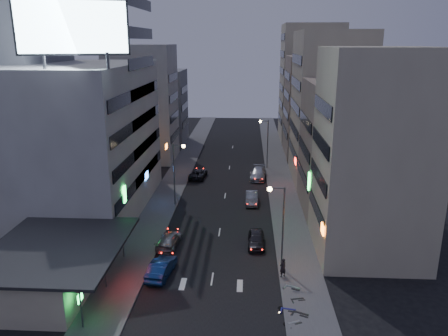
# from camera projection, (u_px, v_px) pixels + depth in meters

# --- Properties ---
(ground) EXTENTS (180.00, 180.00, 0.00)m
(ground) POSITION_uv_depth(u_px,v_px,m) (208.00, 305.00, 35.21)
(ground) COLOR black
(ground) RESTS_ON ground
(sidewalk_left) EXTENTS (4.00, 120.00, 0.12)m
(sidewalk_left) POSITION_uv_depth(u_px,v_px,m) (172.00, 185.00, 64.39)
(sidewalk_left) COLOR #4C4C4F
(sidewalk_left) RESTS_ON ground
(sidewalk_right) EXTENTS (4.00, 120.00, 0.12)m
(sidewalk_right) POSITION_uv_depth(u_px,v_px,m) (281.00, 187.00, 63.54)
(sidewalk_right) COLOR #4C4C4F
(sidewalk_right) RESTS_ON ground
(food_court) EXTENTS (11.00, 13.00, 3.88)m
(food_court) POSITION_uv_depth(u_px,v_px,m) (48.00, 266.00, 37.31)
(food_court) COLOR #BCB394
(food_court) RESTS_ON ground
(white_building) EXTENTS (14.00, 24.00, 18.00)m
(white_building) POSITION_uv_depth(u_px,v_px,m) (82.00, 140.00, 52.79)
(white_building) COLOR #B8B8B3
(white_building) RESTS_ON ground
(grey_tower) EXTENTS (10.00, 14.00, 34.00)m
(grey_tower) POSITION_uv_depth(u_px,v_px,m) (14.00, 71.00, 53.91)
(grey_tower) COLOR slate
(grey_tower) RESTS_ON ground
(shophouse_near) EXTENTS (10.00, 11.00, 20.00)m
(shophouse_near) POSITION_uv_depth(u_px,v_px,m) (373.00, 155.00, 41.70)
(shophouse_near) COLOR #BCB394
(shophouse_near) RESTS_ON ground
(shophouse_mid) EXTENTS (11.00, 12.00, 16.00)m
(shophouse_mid) POSITION_uv_depth(u_px,v_px,m) (350.00, 148.00, 53.26)
(shophouse_mid) COLOR gray
(shophouse_mid) RESTS_ON ground
(shophouse_far) EXTENTS (10.00, 14.00, 22.00)m
(shophouse_far) POSITION_uv_depth(u_px,v_px,m) (329.00, 108.00, 64.92)
(shophouse_far) COLOR #BCB394
(shophouse_far) RESTS_ON ground
(far_left_a) EXTENTS (11.00, 10.00, 20.00)m
(far_left_a) POSITION_uv_depth(u_px,v_px,m) (143.00, 104.00, 76.41)
(far_left_a) COLOR #B8B8B3
(far_left_a) RESTS_ON ground
(far_left_b) EXTENTS (12.00, 10.00, 15.00)m
(far_left_b) POSITION_uv_depth(u_px,v_px,m) (156.00, 107.00, 89.59)
(far_left_b) COLOR slate
(far_left_b) RESTS_ON ground
(far_right_a) EXTENTS (11.00, 12.00, 18.00)m
(far_right_a) POSITION_uv_depth(u_px,v_px,m) (316.00, 107.00, 79.84)
(far_right_a) COLOR gray
(far_right_a) RESTS_ON ground
(far_right_b) EXTENTS (12.00, 12.00, 24.00)m
(far_right_b) POSITION_uv_depth(u_px,v_px,m) (310.00, 83.00, 92.40)
(far_right_b) COLOR #BCB394
(far_right_b) RESTS_ON ground
(billboard) EXTENTS (9.52, 3.75, 6.20)m
(billboard) POSITION_uv_depth(u_px,v_px,m) (73.00, 28.00, 39.43)
(billboard) COLOR #595B60
(billboard) RESTS_ON white_building
(street_lamp_right_near) EXTENTS (1.60, 0.44, 8.02)m
(street_lamp_right_near) POSITION_uv_depth(u_px,v_px,m) (279.00, 216.00, 39.16)
(street_lamp_right_near) COLOR #595B60
(street_lamp_right_near) RESTS_ON sidewalk_right
(street_lamp_left) EXTENTS (1.60, 0.44, 8.02)m
(street_lamp_left) POSITION_uv_depth(u_px,v_px,m) (177.00, 166.00, 55.13)
(street_lamp_left) COLOR #595B60
(street_lamp_left) RESTS_ON sidewalk_left
(street_lamp_right_far) EXTENTS (1.60, 0.44, 8.02)m
(street_lamp_right_far) POSITION_uv_depth(u_px,v_px,m) (265.00, 137.00, 71.77)
(street_lamp_right_far) COLOR #595B60
(street_lamp_right_far) RESTS_ON sidewalk_right
(parked_car_right_near) EXTENTS (1.77, 4.34, 1.48)m
(parked_car_right_near) POSITION_uv_depth(u_px,v_px,m) (256.00, 239.00, 45.22)
(parked_car_right_near) COLOR #2B2B30
(parked_car_right_near) RESTS_ON ground
(parked_car_right_mid) EXTENTS (1.59, 4.48, 1.47)m
(parked_car_right_mid) POSITION_uv_depth(u_px,v_px,m) (252.00, 198.00, 57.19)
(parked_car_right_mid) COLOR #95999C
(parked_car_right_mid) RESTS_ON ground
(parked_car_left) EXTENTS (2.74, 5.14, 1.37)m
(parked_car_left) POSITION_uv_depth(u_px,v_px,m) (198.00, 174.00, 67.88)
(parked_car_left) COLOR #26252B
(parked_car_left) RESTS_ON ground
(parked_car_right_far) EXTENTS (2.78, 5.76, 1.62)m
(parked_car_right_far) POSITION_uv_depth(u_px,v_px,m) (258.00, 174.00, 67.50)
(parked_car_right_far) COLOR #AEB1B6
(parked_car_right_far) RESTS_ON ground
(road_car_blue) EXTENTS (2.26, 4.92, 1.56)m
(road_car_blue) POSITION_uv_depth(u_px,v_px,m) (161.00, 268.00, 39.41)
(road_car_blue) COLOR navy
(road_car_blue) RESTS_ON ground
(road_car_silver) EXTENTS (2.38, 5.00, 1.41)m
(road_car_silver) POSITION_uv_depth(u_px,v_px,m) (169.00, 240.00, 45.12)
(road_car_silver) COLOR #9CA0A4
(road_car_silver) RESTS_ON ground
(person) EXTENTS (0.78, 0.72, 1.79)m
(person) POSITION_uv_depth(u_px,v_px,m) (283.00, 268.00, 38.96)
(person) COLOR black
(person) RESTS_ON sidewalk_right
(scooter_black_a) EXTENTS (1.34, 1.95, 1.14)m
(scooter_black_a) POSITION_uv_depth(u_px,v_px,m) (310.00, 308.00, 33.57)
(scooter_black_a) COLOR black
(scooter_black_a) RESTS_ON sidewalk_right
(scooter_silver_a) EXTENTS (1.20, 1.73, 1.01)m
(scooter_silver_a) POSITION_uv_depth(u_px,v_px,m) (299.00, 314.00, 32.97)
(scooter_silver_a) COLOR #AFB2B7
(scooter_silver_a) RESTS_ON sidewalk_right
(scooter_blue) EXTENTS (0.90, 1.85, 1.09)m
(scooter_blue) POSITION_uv_depth(u_px,v_px,m) (297.00, 303.00, 34.27)
(scooter_blue) COLOR navy
(scooter_blue) RESTS_ON sidewalk_right
(scooter_black_b) EXTENTS (0.92, 1.75, 1.02)m
(scooter_black_b) POSITION_uv_depth(u_px,v_px,m) (304.00, 292.00, 35.87)
(scooter_black_b) COLOR black
(scooter_black_b) RESTS_ON sidewalk_right
(scooter_silver_b) EXTENTS (1.43, 2.08, 1.21)m
(scooter_silver_b) POSITION_uv_depth(u_px,v_px,m) (301.00, 282.00, 37.19)
(scooter_silver_b) COLOR #A6A8AD
(scooter_silver_b) RESTS_ON sidewalk_right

